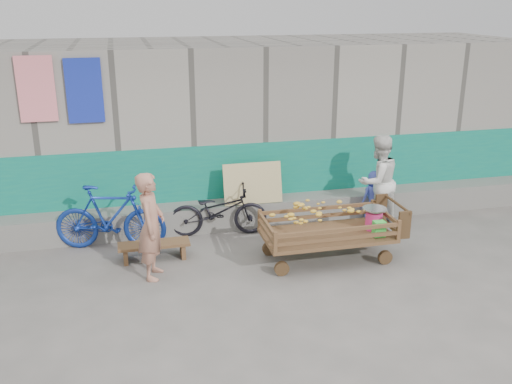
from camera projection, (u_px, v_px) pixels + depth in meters
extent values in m
plane|color=#595652|center=(269.00, 290.00, 7.75)|extent=(80.00, 80.00, 0.00)
cube|color=gray|center=(216.00, 121.00, 11.04)|extent=(12.00, 3.00, 3.00)
cube|color=#0B7266|center=(231.00, 184.00, 9.90)|extent=(12.00, 0.03, 1.40)
cube|color=slate|center=(234.00, 214.00, 9.84)|extent=(12.00, 0.50, 0.45)
cube|color=tan|center=(253.00, 183.00, 9.60)|extent=(1.00, 0.19, 0.68)
cube|color=pink|center=(36.00, 89.00, 8.65)|extent=(0.55, 0.03, 1.00)
cube|color=#1A2DA9|center=(84.00, 91.00, 8.82)|extent=(0.55, 0.03, 1.00)
cube|color=brown|center=(327.00, 235.00, 8.53)|extent=(1.92, 0.96, 0.05)
cylinder|color=#3D2913|center=(282.00, 269.00, 8.12)|extent=(0.21, 0.06, 0.21)
cube|color=brown|center=(275.00, 242.00, 7.85)|extent=(0.05, 0.05, 0.30)
cylinder|color=#3D2913|center=(269.00, 249.00, 8.77)|extent=(0.21, 0.06, 0.21)
cube|color=brown|center=(260.00, 219.00, 8.68)|extent=(0.05, 0.05, 0.30)
cylinder|color=#3D2913|center=(385.00, 257.00, 8.47)|extent=(0.21, 0.06, 0.21)
cube|color=brown|center=(398.00, 230.00, 8.26)|extent=(0.05, 0.05, 0.30)
cylinder|color=#3D2913|center=(366.00, 239.00, 9.12)|extent=(0.21, 0.06, 0.21)
cube|color=brown|center=(372.00, 209.00, 9.09)|extent=(0.05, 0.05, 0.30)
cube|color=brown|center=(338.00, 239.00, 8.07)|extent=(1.86, 0.04, 0.05)
cube|color=brown|center=(339.00, 230.00, 8.03)|extent=(1.86, 0.04, 0.05)
cube|color=brown|center=(317.00, 216.00, 8.89)|extent=(1.86, 0.04, 0.05)
cube|color=brown|center=(318.00, 209.00, 8.85)|extent=(1.86, 0.04, 0.05)
cube|color=brown|center=(267.00, 232.00, 8.28)|extent=(0.04, 0.90, 0.05)
cube|color=brown|center=(267.00, 224.00, 8.24)|extent=(0.04, 0.90, 0.05)
cube|color=brown|center=(385.00, 221.00, 8.69)|extent=(0.04, 0.90, 0.05)
cube|color=brown|center=(385.00, 214.00, 8.65)|extent=(0.04, 0.90, 0.05)
cylinder|color=#3D2913|center=(398.00, 204.00, 8.64)|extent=(0.04, 0.85, 0.04)
cube|color=#3D2913|center=(381.00, 207.00, 9.05)|extent=(0.19, 0.04, 0.43)
cube|color=#3D2913|center=(404.00, 225.00, 8.32)|extent=(0.19, 0.04, 0.43)
ellipsoid|color=yellow|center=(321.00, 219.00, 8.42)|extent=(1.39, 0.75, 0.47)
cylinder|color=#FF338A|center=(374.00, 220.00, 8.64)|extent=(0.26, 0.26, 0.28)
cylinder|color=silver|center=(374.00, 211.00, 8.59)|extent=(0.03, 0.03, 0.06)
cylinder|color=silver|center=(375.00, 209.00, 8.57)|extent=(0.36, 0.36, 0.02)
cube|color=green|center=(379.00, 229.00, 8.35)|extent=(0.17, 0.13, 0.23)
cube|color=brown|center=(154.00, 244.00, 8.59)|extent=(1.07, 0.32, 0.04)
cube|color=brown|center=(126.00, 255.00, 8.54)|extent=(0.06, 0.30, 0.21)
cube|color=brown|center=(183.00, 250.00, 8.72)|extent=(0.06, 0.30, 0.21)
imported|color=#AF755E|center=(151.00, 226.00, 7.89)|extent=(0.50, 0.64, 1.54)
imported|color=white|center=(378.00, 181.00, 9.70)|extent=(0.92, 0.80, 1.61)
imported|color=#414FBA|center=(374.00, 197.00, 9.90)|extent=(0.50, 0.35, 0.95)
imported|color=black|center=(218.00, 211.00, 9.43)|extent=(1.67, 0.74, 0.85)
imported|color=navy|center=(110.00, 217.00, 8.87)|extent=(1.81, 0.90, 1.05)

